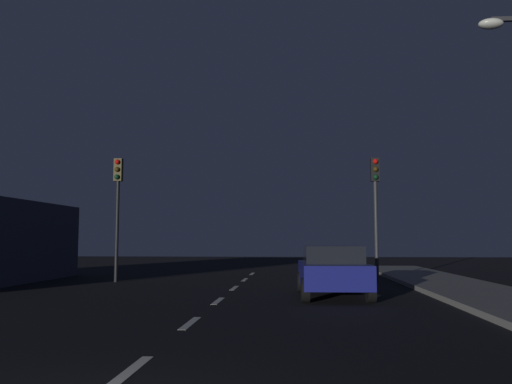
% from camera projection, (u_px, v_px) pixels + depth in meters
% --- Properties ---
extents(ground_plane, '(80.00, 80.00, 0.00)m').
position_uv_depth(ground_plane, '(196.00, 319.00, 11.00)').
color(ground_plane, black).
extents(lane_stripe_second, '(0.16, 1.60, 0.01)m').
position_uv_depth(lane_stripe_second, '(131.00, 370.00, 6.63)').
color(lane_stripe_second, silver).
rests_on(lane_stripe_second, ground_plane).
extents(lane_stripe_third, '(0.16, 1.60, 0.01)m').
position_uv_depth(lane_stripe_third, '(190.00, 323.00, 10.41)').
color(lane_stripe_third, silver).
rests_on(lane_stripe_third, ground_plane).
extents(lane_stripe_fourth, '(0.16, 1.60, 0.01)m').
position_uv_depth(lane_stripe_fourth, '(218.00, 301.00, 14.18)').
color(lane_stripe_fourth, silver).
rests_on(lane_stripe_fourth, ground_plane).
extents(lane_stripe_fifth, '(0.16, 1.60, 0.01)m').
position_uv_depth(lane_stripe_fifth, '(234.00, 288.00, 17.96)').
color(lane_stripe_fifth, silver).
rests_on(lane_stripe_fifth, ground_plane).
extents(lane_stripe_sixth, '(0.16, 1.60, 0.01)m').
position_uv_depth(lane_stripe_sixth, '(245.00, 280.00, 21.73)').
color(lane_stripe_sixth, silver).
rests_on(lane_stripe_sixth, ground_plane).
extents(lane_stripe_seventh, '(0.16, 1.60, 0.01)m').
position_uv_depth(lane_stripe_seventh, '(252.00, 274.00, 25.50)').
color(lane_stripe_seventh, silver).
rests_on(lane_stripe_seventh, ground_plane).
extents(traffic_signal_left, '(0.32, 0.38, 4.87)m').
position_uv_depth(traffic_signal_left, '(118.00, 195.00, 20.78)').
color(traffic_signal_left, black).
rests_on(traffic_signal_left, ground_plane).
extents(traffic_signal_right, '(0.32, 0.38, 4.78)m').
position_uv_depth(traffic_signal_right, '(376.00, 195.00, 20.04)').
color(traffic_signal_right, '#2D2D30').
rests_on(traffic_signal_right, ground_plane).
extents(car_stopped_ahead, '(2.04, 3.87, 1.47)m').
position_uv_depth(car_stopped_ahead, '(333.00, 271.00, 15.18)').
color(car_stopped_ahead, navy).
rests_on(car_stopped_ahead, ground_plane).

